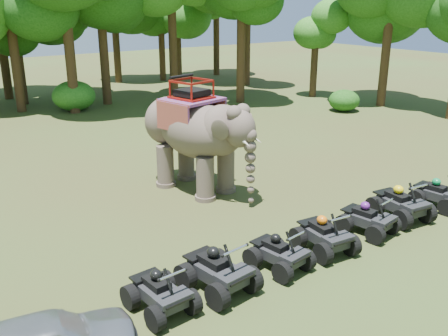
% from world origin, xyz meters
% --- Properties ---
extents(ground, '(110.00, 110.00, 0.00)m').
position_xyz_m(ground, '(0.00, 0.00, 0.00)').
color(ground, '#47381E').
rests_on(ground, ground).
extents(elephant, '(3.27, 5.38, 4.21)m').
position_xyz_m(elephant, '(0.96, 4.44, 2.10)').
color(elephant, '#4B3D36').
rests_on(elephant, ground).
extents(atv_0, '(1.34, 1.75, 1.23)m').
position_xyz_m(atv_0, '(-3.88, -1.76, 0.61)').
color(atv_0, black).
rests_on(atv_0, ground).
extents(atv_1, '(1.57, 2.01, 1.37)m').
position_xyz_m(atv_1, '(-2.31, -1.81, 0.69)').
color(atv_1, black).
rests_on(atv_1, ground).
extents(atv_2, '(1.40, 1.76, 1.19)m').
position_xyz_m(atv_2, '(-0.40, -1.90, 0.60)').
color(atv_2, black).
rests_on(atv_2, ground).
extents(atv_3, '(1.42, 1.83, 1.27)m').
position_xyz_m(atv_3, '(1.30, -1.89, 0.64)').
color(atv_3, black).
rests_on(atv_3, ground).
extents(atv_4, '(1.44, 1.81, 1.22)m').
position_xyz_m(atv_4, '(3.24, -1.85, 0.61)').
color(atv_4, black).
rests_on(atv_4, ground).
extents(atv_5, '(1.55, 1.99, 1.37)m').
position_xyz_m(atv_5, '(4.94, -1.77, 0.68)').
color(atv_5, black).
rests_on(atv_5, ground).
extents(atv_6, '(1.42, 1.81, 1.24)m').
position_xyz_m(atv_6, '(6.87, -1.91, 0.62)').
color(atv_6, black).
rests_on(atv_6, ground).
extents(tree_0, '(4.58, 4.58, 6.55)m').
position_xyz_m(tree_0, '(0.00, 24.91, 3.27)').
color(tree_0, '#195114').
rests_on(tree_0, ground).
extents(tree_1, '(6.92, 6.92, 9.89)m').
position_xyz_m(tree_1, '(4.66, 21.67, 4.94)').
color(tree_1, '#195114').
rests_on(tree_1, ground).
extents(tree_2, '(6.49, 6.49, 9.27)m').
position_xyz_m(tree_2, '(9.38, 20.67, 4.64)').
color(tree_2, '#195114').
rests_on(tree_2, ground).
extents(tree_3, '(6.32, 6.32, 9.03)m').
position_xyz_m(tree_3, '(12.49, 16.88, 4.51)').
color(tree_3, '#195114').
rests_on(tree_3, ground).
extents(tree_4, '(4.66, 4.66, 6.65)m').
position_xyz_m(tree_4, '(18.14, 15.50, 3.33)').
color(tree_4, '#195114').
rests_on(tree_4, ground).
extents(tree_5, '(6.47, 6.47, 9.25)m').
position_xyz_m(tree_5, '(19.47, 10.40, 4.62)').
color(tree_5, '#195114').
rests_on(tree_5, ground).
extents(tree_27, '(7.06, 7.06, 10.09)m').
position_xyz_m(tree_27, '(17.31, 22.45, 5.04)').
color(tree_27, '#195114').
rests_on(tree_27, ground).
extents(tree_28, '(5.75, 5.75, 8.21)m').
position_xyz_m(tree_28, '(14.32, 28.44, 4.11)').
color(tree_28, '#195114').
rests_on(tree_28, ground).
extents(tree_30, '(6.39, 6.39, 9.13)m').
position_xyz_m(tree_30, '(-0.81, 22.51, 4.56)').
color(tree_30, '#195114').
rests_on(tree_30, ground).
extents(tree_33, '(6.72, 6.72, 9.60)m').
position_xyz_m(tree_33, '(9.16, 29.94, 4.80)').
color(tree_33, '#195114').
rests_on(tree_33, ground).
extents(tree_34, '(6.05, 6.05, 8.64)m').
position_xyz_m(tree_34, '(3.83, 25.85, 4.32)').
color(tree_34, '#195114').
rests_on(tree_34, ground).
extents(tree_36, '(5.57, 5.57, 7.96)m').
position_xyz_m(tree_36, '(12.88, 28.80, 3.98)').
color(tree_36, '#195114').
rests_on(tree_36, ground).
extents(tree_37, '(5.49, 5.49, 7.85)m').
position_xyz_m(tree_37, '(3.90, 25.96, 3.92)').
color(tree_37, '#195114').
rests_on(tree_37, ground).
extents(tree_40, '(6.21, 6.21, 8.87)m').
position_xyz_m(tree_40, '(18.65, 28.81, 4.43)').
color(tree_40, '#195114').
rests_on(tree_40, ground).
extents(tree_41, '(7.34, 7.34, 10.49)m').
position_xyz_m(tree_41, '(1.87, 20.18, 5.25)').
color(tree_41, '#195114').
rests_on(tree_41, ground).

